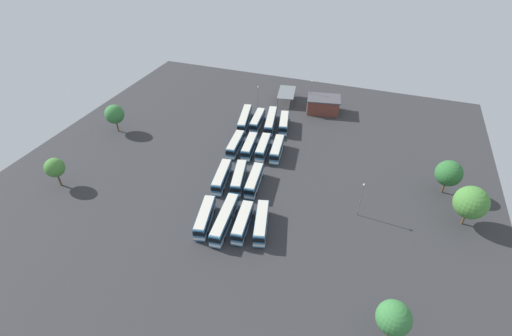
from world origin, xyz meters
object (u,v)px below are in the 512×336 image
bus_row0_slot3 (284,123)px  tree_west_edge (449,173)px  bus_row0_slot0 (245,119)px  bus_row2_slot0 (222,177)px  bus_row0_slot1 (257,121)px  bus_row2_slot2 (254,181)px  tree_east_edge (55,168)px  bus_row3_slot1 (225,219)px  tree_northwest (471,203)px  bus_row1_slot1 (249,146)px  bus_row1_slot2 (263,147)px  bus_row1_slot3 (277,149)px  lamp_post_by_building (258,97)px  tree_north_edge (114,114)px  bus_row1_slot0 (236,145)px  bus_row3_slot0 (205,217)px  lamp_post_mid_lot (311,93)px  bus_row3_slot3 (261,223)px  bus_row0_slot2 (271,121)px  lamp_post_far_corner (361,199)px  bus_row2_slot1 (239,178)px  maintenance_shelter (287,92)px  tree_northeast (394,318)px  bus_row3_slot2 (243,222)px  depot_building (323,105)px

bus_row0_slot3 → tree_west_edge: size_ratio=1.21×
bus_row0_slot0 → bus_row2_slot0: 29.81m
bus_row0_slot1 → bus_row2_slot2: (28.24, 9.28, -0.00)m
tree_east_edge → bus_row3_slot1: bearing=91.4°
tree_northwest → tree_west_edge: bearing=-159.5°
bus_row0_slot1 → bus_row1_slot1: 14.73m
bus_row1_slot2 → bus_row1_slot3: same height
bus_row1_slot1 → lamp_post_by_building: lamp_post_by_building is taller
bus_row1_slot3 → tree_east_edge: tree_east_edge is taller
bus_row0_slot1 → bus_row3_slot1: bearing=10.5°
bus_row0_slot0 → tree_north_edge: (16.91, -34.44, 3.84)m
bus_row1_slot2 → bus_row2_slot0: (16.00, -5.23, 0.00)m
tree_northwest → tree_north_edge: (-7.68, -94.77, -0.41)m
bus_row1_slot0 → bus_row0_slot3: bearing=150.0°
bus_row3_slot0 → tree_east_edge: bearing=-90.0°
tree_north_edge → bus_row0_slot0: bearing=116.2°
lamp_post_mid_lot → tree_west_edge: bearing=51.0°
tree_west_edge → bus_row3_slot3: bearing=-54.4°
bus_row0_slot2 → bus_row2_slot0: size_ratio=1.23×
lamp_post_far_corner → tree_east_edge: size_ratio=1.13×
bus_row1_slot0 → tree_north_edge: (2.39, -37.35, 3.84)m
tree_north_edge → bus_row0_slot1: bearing=114.1°
bus_row1_slot2 → tree_north_edge: size_ratio=1.26×
bus_row0_slot3 → bus_row2_slot1: same height
bus_row0_slot3 → bus_row0_slot0: bearing=-83.0°
bus_row2_slot0 → tree_west_edge: (-14.71, 51.24, 3.83)m
bus_row1_slot3 → lamp_post_mid_lot: 31.06m
bus_row3_slot0 → maintenance_shelter: (-63.34, -0.12, 1.42)m
bus_row3_slot1 → maintenance_shelter: bus_row3_slot1 is taller
tree_northeast → bus_row3_slot3: bearing=-121.0°
bus_row0_slot2 → bus_row3_slot1: same height
bus_row0_slot1 → bus_row1_slot1: bearing=11.1°
bus_row0_slot3 → bus_row1_slot3: size_ratio=0.99×
tree_west_edge → tree_east_edge: bearing=-71.8°
lamp_post_mid_lot → tree_west_edge: (32.57, 40.23, 0.58)m
tree_west_edge → lamp_post_far_corner: bearing=-50.4°
tree_northwest → tree_north_edge: bearing=-94.6°
bus_row1_slot2 → bus_row3_slot2: size_ratio=0.99×
bus_row0_slot2 → lamp_post_mid_lot: size_ratio=1.49×
bus_row0_slot3 → tree_northeast: bearing=30.5°
bus_row2_slot0 → bus_row3_slot3: bearing=50.8°
bus_row2_slot2 → tree_northwest: tree_northwest is taller
bus_row1_slot3 → depot_building: bearing=167.3°
bus_row0_slot0 → tree_northwest: (24.59, 60.33, 4.25)m
bus_row2_slot0 → bus_row3_slot2: bearing=39.4°
lamp_post_mid_lot → tree_northwest: size_ratio=0.98×
bus_row0_slot2 → bus_row1_slot0: bearing=-17.7°
bus_row1_slot1 → bus_row1_slot2: size_ratio=0.99×
bus_row2_slot1 → bus_row0_slot0: bearing=-161.5°
bus_row0_slot0 → bus_row0_slot2: (-1.41, 8.01, 0.00)m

